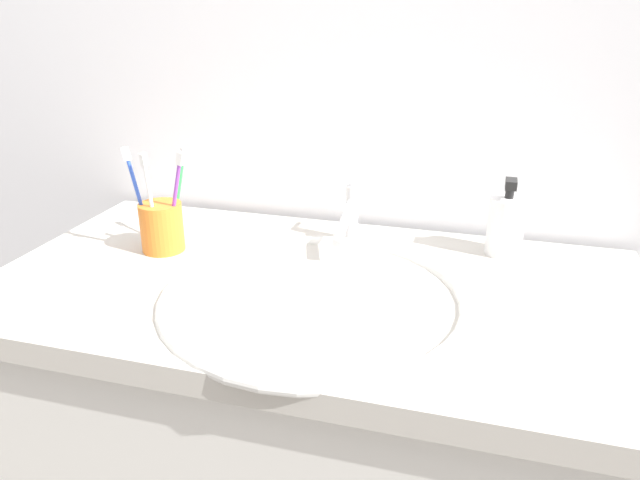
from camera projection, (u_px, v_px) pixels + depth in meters
tiled_wall_back at (361, 41)px, 1.18m from camera, size 2.31×0.04×2.40m
vanity_counter at (314, 471)px, 1.18m from camera, size 1.11×0.59×0.83m
sink_basin at (315, 324)px, 0.98m from camera, size 0.50×0.50×0.13m
faucet at (349, 215)px, 1.15m from camera, size 0.02×0.17×0.12m
toothbrush_cup at (162, 227)px, 1.13m from camera, size 0.08×0.08×0.09m
toothbrush_purple at (175, 195)px, 1.09m from camera, size 0.06×0.02×0.19m
toothbrush_white at (150, 196)px, 1.09m from camera, size 0.01×0.03×0.19m
toothbrush_blue at (138, 193)px, 1.10m from camera, size 0.04×0.02×0.20m
toothbrush_green at (179, 190)px, 1.14m from camera, size 0.03×0.05×0.18m
soap_dispenser at (506, 225)px, 1.11m from camera, size 0.07×0.07×0.15m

